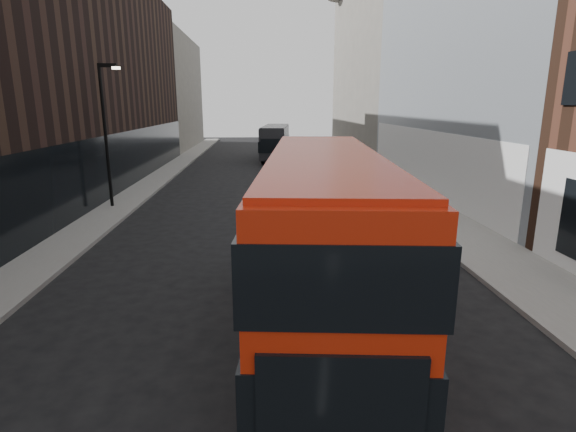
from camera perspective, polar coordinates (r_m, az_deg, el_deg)
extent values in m
cube|color=slate|center=(31.57, 11.52, 4.30)|extent=(3.00, 80.00, 0.15)
cube|color=slate|center=(31.42, -17.04, 3.93)|extent=(2.00, 80.00, 0.15)
cube|color=#9EA4A8|center=(29.13, 22.98, 22.38)|extent=(5.00, 22.00, 20.00)
cube|color=silver|center=(28.03, 17.06, 6.55)|extent=(0.35, 21.00, 3.80)
cube|color=#66625A|center=(50.69, 10.97, 18.00)|extent=(5.00, 24.00, 18.00)
cube|color=black|center=(36.80, -21.49, 15.81)|extent=(5.00, 24.00, 14.00)
cube|color=#66625A|center=(58.14, -14.69, 14.79)|extent=(5.00, 20.00, 13.00)
cylinder|color=black|center=(24.40, -22.14, 9.27)|extent=(0.16, 0.16, 7.00)
cube|color=black|center=(24.29, -21.97, 17.32)|extent=(0.90, 0.15, 0.18)
cube|color=#FFF2CC|center=(24.17, -21.00, 17.14)|extent=(0.35, 0.22, 0.12)
cube|color=#AD1E0A|center=(10.23, 4.44, -2.93)|extent=(3.29, 10.50, 3.76)
cube|color=black|center=(10.43, 4.38, -6.14)|extent=(3.41, 10.56, 1.03)
cube|color=black|center=(9.99, 4.55, 2.49)|extent=(3.41, 10.56, 1.03)
cube|color=black|center=(5.75, 6.67, -22.83)|extent=(1.99, 0.26, 1.31)
cube|color=black|center=(15.37, 3.60, 1.02)|extent=(1.99, 0.26, 1.31)
cube|color=#AD1E0A|center=(9.85, 4.65, 7.75)|extent=(3.16, 10.08, 0.12)
cylinder|color=black|center=(13.94, -0.50, -5.97)|extent=(0.37, 0.96, 0.94)
cylinder|color=black|center=(14.00, 7.95, -6.01)|extent=(0.37, 0.96, 0.94)
cylinder|color=black|center=(8.05, -2.64, -22.20)|extent=(0.37, 0.96, 0.94)
cylinder|color=black|center=(8.17, 12.99, -22.00)|extent=(0.37, 0.96, 0.94)
cube|color=black|center=(44.63, -1.61, 9.50)|extent=(3.23, 10.04, 2.78)
cube|color=black|center=(44.65, -1.61, 9.27)|extent=(3.35, 10.10, 0.99)
cube|color=black|center=(39.71, -2.12, 8.88)|extent=(1.90, 0.27, 1.26)
cube|color=black|center=(49.58, -1.21, 9.90)|extent=(1.90, 0.27, 1.26)
cube|color=black|center=(44.55, -1.63, 11.32)|extent=(3.10, 9.64, 0.12)
cylinder|color=black|center=(47.96, -2.51, 8.24)|extent=(0.36, 0.92, 0.90)
cylinder|color=black|center=(47.83, -0.16, 8.24)|extent=(0.36, 0.92, 0.90)
cylinder|color=black|center=(41.71, -3.25, 7.38)|extent=(0.36, 0.92, 0.90)
cylinder|color=black|center=(41.56, -0.56, 7.37)|extent=(0.36, 0.92, 0.90)
imported|color=black|center=(22.17, 8.34, 1.94)|extent=(1.59, 3.88, 1.32)
imported|color=gray|center=(31.58, 2.53, 5.70)|extent=(1.85, 4.29, 1.37)
imported|color=black|center=(37.44, 0.81, 7.15)|extent=(2.49, 5.47, 1.55)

